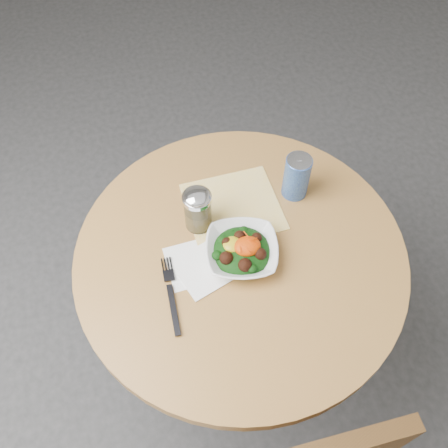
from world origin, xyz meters
name	(u,v)px	position (x,y,z in m)	size (l,w,h in m)	color
ground	(235,349)	(0.00, 0.00, 0.00)	(6.00, 6.00, 0.00)	#2D2D30
table	(239,285)	(0.00, 0.00, 0.55)	(0.90, 0.90, 0.75)	black
cloth_napkin	(233,206)	(0.02, 0.15, 0.75)	(0.26, 0.24, 0.00)	#DFA50B
paper_napkins	(199,266)	(-0.12, -0.02, 0.75)	(0.18, 0.18, 0.00)	white
salad_bowl	(242,251)	(0.00, -0.01, 0.78)	(0.23, 0.23, 0.07)	white
fork	(171,292)	(-0.21, -0.07, 0.76)	(0.03, 0.22, 0.00)	black
spice_shaker	(198,210)	(-0.09, 0.12, 0.82)	(0.08, 0.08, 0.14)	silver
beverage_can	(297,176)	(0.21, 0.16, 0.82)	(0.07, 0.07, 0.14)	navy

